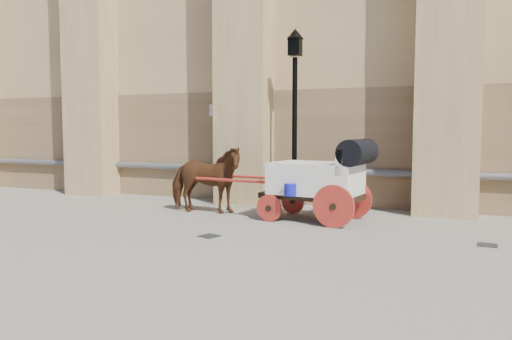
% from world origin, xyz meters
% --- Properties ---
extents(ground, '(90.00, 90.00, 0.00)m').
position_xyz_m(ground, '(0.00, 0.00, 0.00)').
color(ground, slate).
rests_on(ground, ground).
extents(horse, '(1.95, 1.04, 1.58)m').
position_xyz_m(horse, '(-1.25, 1.83, 0.79)').
color(horse, '#573217').
rests_on(horse, ground).
extents(carriage, '(4.14, 1.58, 1.77)m').
position_xyz_m(carriage, '(1.55, 1.85, 0.95)').
color(carriage, black).
rests_on(carriage, ground).
extents(street_lamp, '(0.41, 0.41, 4.39)m').
position_xyz_m(street_lamp, '(0.53, 3.16, 2.35)').
color(street_lamp, black).
rests_on(street_lamp, ground).
extents(drain_grate_near, '(0.41, 0.41, 0.01)m').
position_xyz_m(drain_grate_near, '(0.03, -0.44, 0.01)').
color(drain_grate_near, black).
rests_on(drain_grate_near, ground).
extents(drain_grate_far, '(0.35, 0.35, 0.01)m').
position_xyz_m(drain_grate_far, '(4.75, 0.68, 0.01)').
color(drain_grate_far, black).
rests_on(drain_grate_far, ground).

